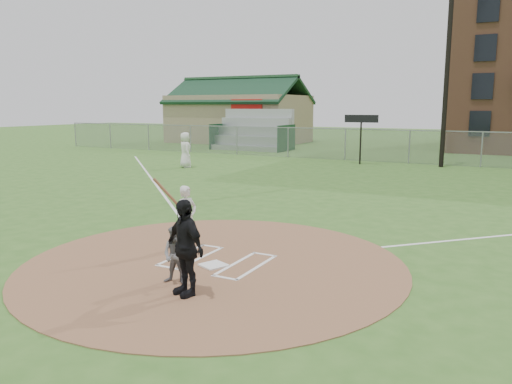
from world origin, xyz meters
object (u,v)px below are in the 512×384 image
at_px(ondeck_player, 185,150).
at_px(batter_at_plate, 187,217).
at_px(home_plate, 213,265).
at_px(umpire, 185,247).
at_px(catcher, 176,255).

xyz_separation_m(ondeck_player, batter_at_plate, (9.63, -13.41, -0.19)).
bearing_deg(home_plate, ondeck_player, 127.41).
distance_m(home_plate, umpire, 1.90).
distance_m(catcher, umpire, 0.70).
xyz_separation_m(home_plate, ondeck_player, (-10.92, 14.28, 0.96)).
xyz_separation_m(catcher, ondeck_player, (-10.86, 15.52, 0.40)).
bearing_deg(batter_at_plate, ondeck_player, 125.67).
distance_m(home_plate, ondeck_player, 18.00).
relative_size(home_plate, ondeck_player, 0.25).
height_order(catcher, umpire, umpire).
distance_m(umpire, ondeck_player, 19.54).
bearing_deg(ondeck_player, home_plate, 169.43).
relative_size(umpire, batter_at_plate, 1.00).
bearing_deg(catcher, batter_at_plate, 109.62).
distance_m(catcher, batter_at_plate, 2.45).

